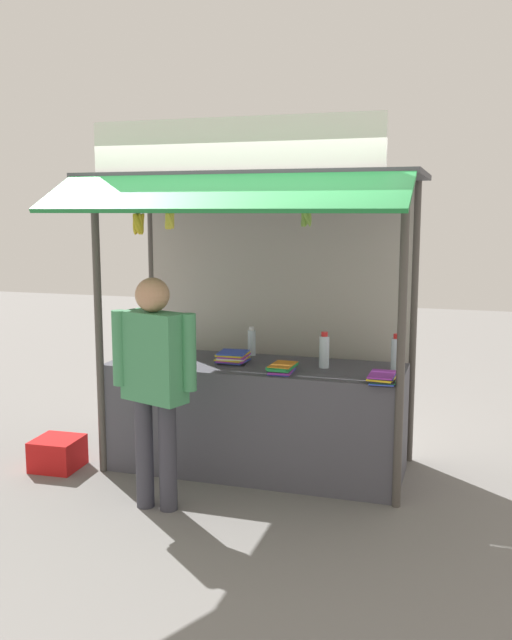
% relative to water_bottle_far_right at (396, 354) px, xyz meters
% --- Properties ---
extents(ground_plane, '(20.00, 20.00, 0.00)m').
position_rel_water_bottle_far_right_xyz_m(ground_plane, '(-1.07, -0.06, -0.99)').
color(ground_plane, slate).
extents(stall_counter, '(2.30, 0.78, 0.86)m').
position_rel_water_bottle_far_right_xyz_m(stall_counter, '(-1.07, -0.06, -0.56)').
color(stall_counter, '#4C4C56').
rests_on(stall_counter, ground).
extents(stall_structure, '(2.50, 1.69, 2.67)m').
position_rel_water_bottle_far_right_xyz_m(stall_structure, '(-1.07, 0.10, 0.65)').
color(stall_structure, '#4C4742').
rests_on(stall_structure, ground).
extents(water_bottle_far_right, '(0.08, 0.08, 0.29)m').
position_rel_water_bottle_far_right_xyz_m(water_bottle_far_right, '(0.00, 0.00, 0.00)').
color(water_bottle_far_right, silver).
rests_on(water_bottle_far_right, stall_counter).
extents(water_bottle_right, '(0.07, 0.07, 0.24)m').
position_rel_water_bottle_far_right_xyz_m(water_bottle_right, '(-1.86, 0.10, -0.02)').
color(water_bottle_right, silver).
rests_on(water_bottle_right, stall_counter).
extents(water_bottle_back_left, '(0.07, 0.07, 0.24)m').
position_rel_water_bottle_far_right_xyz_m(water_bottle_back_left, '(-1.21, 0.26, -0.02)').
color(water_bottle_back_left, silver).
rests_on(water_bottle_back_left, stall_counter).
extents(water_bottle_rear_center, '(0.08, 0.08, 0.28)m').
position_rel_water_bottle_far_right_xyz_m(water_bottle_rear_center, '(-0.54, -0.02, -0.00)').
color(water_bottle_rear_center, silver).
rests_on(water_bottle_rear_center, stall_counter).
extents(magazine_stack_left, '(0.19, 0.29, 0.06)m').
position_rel_water_bottle_far_right_xyz_m(magazine_stack_left, '(-0.81, -0.27, -0.10)').
color(magazine_stack_left, blue).
rests_on(magazine_stack_left, stall_counter).
extents(magazine_stack_front_right, '(0.25, 0.26, 0.09)m').
position_rel_water_bottle_far_right_xyz_m(magazine_stack_front_right, '(-1.26, -0.06, -0.09)').
color(magazine_stack_front_right, black).
rests_on(magazine_stack_front_right, stall_counter).
extents(magazine_stack_mid_right, '(0.20, 0.30, 0.06)m').
position_rel_water_bottle_far_right_xyz_m(magazine_stack_mid_right, '(-0.05, -0.35, -0.10)').
color(magazine_stack_mid_right, black).
rests_on(magazine_stack_mid_right, stall_counter).
extents(banana_bunch_inner_left, '(0.09, 0.09, 0.27)m').
position_rel_water_bottle_far_right_xyz_m(banana_bunch_inner_left, '(-1.57, -0.55, 0.99)').
color(banana_bunch_inner_left, '#332D23').
extents(banana_bunch_leftmost, '(0.10, 0.10, 0.31)m').
position_rel_water_bottle_far_right_xyz_m(banana_bunch_leftmost, '(-1.81, -0.55, 0.96)').
color(banana_bunch_leftmost, '#332D23').
extents(banana_bunch_rightmost, '(0.09, 0.09, 0.25)m').
position_rel_water_bottle_far_right_xyz_m(banana_bunch_rightmost, '(-0.57, -0.55, 1.02)').
color(banana_bunch_rightmost, '#332D23').
extents(vendor_person, '(0.61, 0.33, 1.61)m').
position_rel_water_bottle_far_right_xyz_m(vendor_person, '(-1.51, -0.97, -0.02)').
color(vendor_person, '#383842').
rests_on(vendor_person, ground).
extents(plastic_crate, '(0.37, 0.37, 0.25)m').
position_rel_water_bottle_far_right_xyz_m(plastic_crate, '(-2.60, -0.51, -0.87)').
color(plastic_crate, red).
rests_on(plastic_crate, ground).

